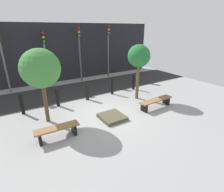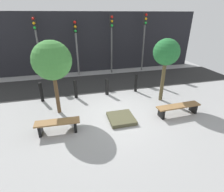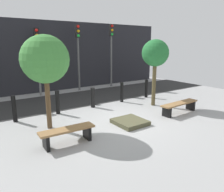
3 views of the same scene
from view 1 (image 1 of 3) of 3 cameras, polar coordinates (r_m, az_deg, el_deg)
ground_plane at (r=8.34m, az=-1.44°, el=-6.22°), size 18.00×18.00×0.00m
road_strip at (r=11.80m, az=-11.75°, el=1.84°), size 18.00×3.22×0.01m
building_facade at (r=14.06m, az=-16.83°, el=13.33°), size 16.20×0.50×4.21m
bench_left at (r=6.88m, az=-17.47°, el=-10.65°), size 1.63×0.48×0.47m
bench_right at (r=9.23m, az=14.14°, el=-1.77°), size 2.00×0.48×0.46m
planter_bed at (r=8.00m, az=0.04°, el=-6.87°), size 1.05×1.11×0.15m
tree_behind_left_bench at (r=7.54m, az=-22.32°, el=8.20°), size 1.58×1.58×3.16m
tree_behind_right_bench at (r=9.73m, az=8.76°, el=12.50°), size 1.22×1.22×3.06m
bollard_far_left at (r=9.28m, az=-27.39°, el=-2.41°), size 0.16×0.16×1.00m
bollard_left at (r=9.50m, az=-17.39°, el=-0.42°), size 0.17×0.17×0.98m
bollard_center at (r=10.02m, az=-8.12°, el=1.25°), size 0.19×0.19×0.90m
bollard_right at (r=10.75m, az=0.06°, el=3.16°), size 0.16×0.16×1.00m
bollard_far_right at (r=11.69m, az=7.09°, el=4.47°), size 0.17×0.17×0.99m
traffic_light_west at (r=12.45m, az=-32.47°, el=12.78°), size 0.28×0.27×3.92m
traffic_light_mid_west at (r=12.72m, az=-21.12°, el=14.07°), size 0.28×0.27×3.68m
traffic_light_mid_east at (r=13.40m, az=-10.63°, el=16.21°), size 0.28×0.27×3.98m
traffic_light_east at (r=14.48m, az=-1.25°, el=17.26°), size 0.28×0.27×4.12m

